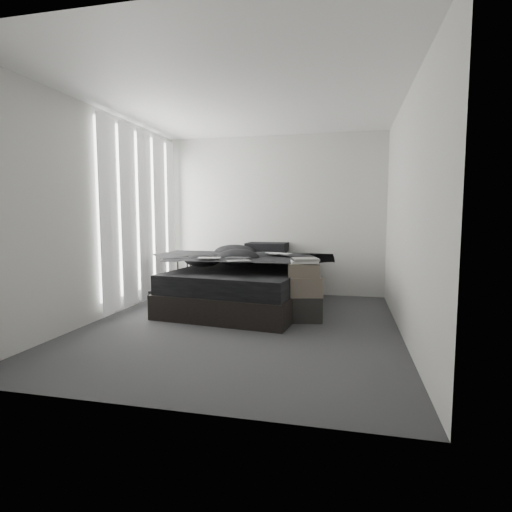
% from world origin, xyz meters
% --- Properties ---
extents(floor, '(3.60, 4.20, 0.01)m').
position_xyz_m(floor, '(0.00, 0.00, 0.00)').
color(floor, '#363639').
rests_on(floor, ground).
extents(ceiling, '(3.60, 4.20, 0.01)m').
position_xyz_m(ceiling, '(0.00, 0.00, 2.60)').
color(ceiling, white).
rests_on(ceiling, ground).
extents(wall_back, '(3.60, 0.01, 2.60)m').
position_xyz_m(wall_back, '(0.00, 2.10, 1.30)').
color(wall_back, silver).
rests_on(wall_back, ground).
extents(wall_front, '(3.60, 0.01, 2.60)m').
position_xyz_m(wall_front, '(0.00, -2.10, 1.30)').
color(wall_front, silver).
rests_on(wall_front, ground).
extents(wall_left, '(0.01, 4.20, 2.60)m').
position_xyz_m(wall_left, '(-1.80, 0.00, 1.30)').
color(wall_left, silver).
rests_on(wall_left, ground).
extents(wall_right, '(0.01, 4.20, 2.60)m').
position_xyz_m(wall_right, '(1.80, 0.00, 1.30)').
color(wall_right, silver).
rests_on(wall_right, ground).
extents(window_left, '(0.02, 2.00, 2.30)m').
position_xyz_m(window_left, '(-1.78, 0.90, 1.35)').
color(window_left, white).
rests_on(window_left, wall_left).
extents(curtain_left, '(0.06, 2.12, 2.48)m').
position_xyz_m(curtain_left, '(-1.73, 0.90, 1.28)').
color(curtain_left, white).
rests_on(curtain_left, wall_left).
extents(bed, '(2.01, 2.49, 0.31)m').
position_xyz_m(bed, '(-0.19, 1.02, 0.16)').
color(bed, black).
rests_on(bed, floor).
extents(mattress, '(1.93, 2.42, 0.25)m').
position_xyz_m(mattress, '(-0.19, 1.02, 0.44)').
color(mattress, black).
rests_on(mattress, bed).
extents(duvet, '(1.92, 2.16, 0.27)m').
position_xyz_m(duvet, '(-0.20, 0.96, 0.69)').
color(duvet, black).
rests_on(duvet, mattress).
extents(pillow_lower, '(0.74, 0.55, 0.16)m').
position_xyz_m(pillow_lower, '(-0.14, 1.91, 0.64)').
color(pillow_lower, black).
rests_on(pillow_lower, mattress).
extents(pillow_upper, '(0.65, 0.46, 0.15)m').
position_xyz_m(pillow_upper, '(-0.06, 1.88, 0.79)').
color(pillow_upper, black).
rests_on(pillow_upper, pillow_lower).
extents(laptop, '(0.43, 0.37, 0.03)m').
position_xyz_m(laptop, '(0.24, 1.02, 0.84)').
color(laptop, silver).
rests_on(laptop, duvet).
extents(comic_a, '(0.33, 0.26, 0.01)m').
position_xyz_m(comic_a, '(-0.54, 0.45, 0.83)').
color(comic_a, black).
rests_on(comic_a, duvet).
extents(comic_b, '(0.34, 0.27, 0.01)m').
position_xyz_m(comic_b, '(-0.19, 0.57, 0.84)').
color(comic_b, black).
rests_on(comic_b, duvet).
extents(comic_c, '(0.35, 0.30, 0.01)m').
position_xyz_m(comic_c, '(-0.09, 0.22, 0.84)').
color(comic_c, black).
rests_on(comic_c, duvet).
extents(side_stand, '(0.41, 0.41, 0.62)m').
position_xyz_m(side_stand, '(-1.33, 1.66, 0.31)').
color(side_stand, black).
rests_on(side_stand, floor).
extents(papers, '(0.25, 0.19, 0.01)m').
position_xyz_m(papers, '(-1.33, 1.65, 0.62)').
color(papers, white).
rests_on(papers, side_stand).
extents(floor_books, '(0.23, 0.26, 0.16)m').
position_xyz_m(floor_books, '(-1.57, 0.99, 0.08)').
color(floor_books, black).
rests_on(floor_books, floor).
extents(box_lower, '(0.48, 0.41, 0.31)m').
position_xyz_m(box_lower, '(0.70, 0.40, 0.16)').
color(box_lower, black).
rests_on(box_lower, floor).
extents(box_mid, '(0.46, 0.40, 0.24)m').
position_xyz_m(box_mid, '(0.71, 0.39, 0.43)').
color(box_mid, '#5C5248').
rests_on(box_mid, box_lower).
extents(box_upper, '(0.42, 0.35, 0.17)m').
position_xyz_m(box_upper, '(0.69, 0.40, 0.63)').
color(box_upper, '#5C5248').
rests_on(box_upper, box_mid).
extents(art_book_white, '(0.37, 0.31, 0.03)m').
position_xyz_m(art_book_white, '(0.70, 0.40, 0.73)').
color(art_book_white, silver).
rests_on(art_book_white, box_upper).
extents(art_book_snake, '(0.37, 0.33, 0.03)m').
position_xyz_m(art_book_snake, '(0.71, 0.39, 0.76)').
color(art_book_snake, silver).
rests_on(art_book_snake, art_book_white).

